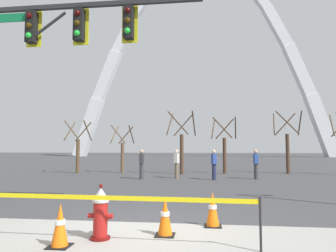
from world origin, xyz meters
TOP-DOWN VIEW (x-y plane):
  - ground_plane at (0.00, 0.00)m, footprint 240.00×240.00m
  - fire_hydrant at (-0.72, -1.00)m, footprint 0.46×0.48m
  - caution_tape_barrier at (-0.62, -1.28)m, footprint 5.39×0.23m
  - traffic_cone_by_hydrant at (-1.24, -1.52)m, footprint 0.36×0.36m
  - traffic_cone_mid_sidewalk at (0.42, -0.65)m, footprint 0.36×0.36m
  - traffic_cone_curb_edge at (1.33, 0.16)m, footprint 0.36×0.36m
  - traffic_signal_gantry at (-3.30, 1.38)m, footprint 6.42×0.44m
  - monument_arch at (-0.00, 58.31)m, footprint 55.03×2.43m
  - tree_far_left at (-7.39, 13.47)m, footprint 1.64×1.65m
  - tree_left_mid at (-4.50, 14.19)m, footprint 1.51×1.52m
  - tree_center_left at (-0.37, 13.55)m, footprint 1.87×1.88m
  - tree_center_right at (2.43, 14.38)m, footprint 1.73×1.74m
  - tree_right_mid at (6.60, 14.85)m, footprint 1.90×1.91m
  - pedestrian_walking_left at (3.89, 10.74)m, footprint 0.24×0.36m
  - pedestrian_standing_center at (-2.28, 10.05)m, footprint 0.22×0.35m
  - pedestrian_walking_right at (1.62, 10.10)m, footprint 0.29×0.38m
  - pedestrian_near_trees at (-0.43, 10.71)m, footprint 0.29×0.38m

SIDE VIEW (x-z plane):
  - ground_plane at x=0.00m, z-range 0.00..0.00m
  - traffic_cone_by_hydrant at x=-1.24m, z-range -0.01..0.72m
  - traffic_cone_mid_sidewalk at x=0.42m, z-range -0.01..0.72m
  - traffic_cone_curb_edge at x=1.33m, z-range -0.01..0.72m
  - fire_hydrant at x=-0.72m, z-range -0.03..0.96m
  - caution_tape_barrier at x=-0.62m, z-range 0.17..1.04m
  - pedestrian_walking_left at x=3.89m, z-range 0.02..1.61m
  - pedestrian_standing_center at x=-2.28m, z-range 0.02..1.61m
  - pedestrian_walking_right at x=1.62m, z-range 0.02..1.61m
  - pedestrian_near_trees at x=-0.43m, z-range 0.02..1.61m
  - tree_left_mid at x=-4.50m, z-range -0.18..3.06m
  - tree_far_left at x=-7.39m, z-range -0.20..3.33m
  - tree_center_right at x=2.43m, z-range -0.21..3.53m
  - tree_center_left at x=-0.37m, z-range -0.23..3.83m
  - tree_right_mid at x=6.60m, z-range -0.23..3.90m
  - traffic_signal_gantry at x=-3.30m, z-range 1.27..7.27m
  - monument_arch at x=0.00m, z-range -2.59..42.02m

